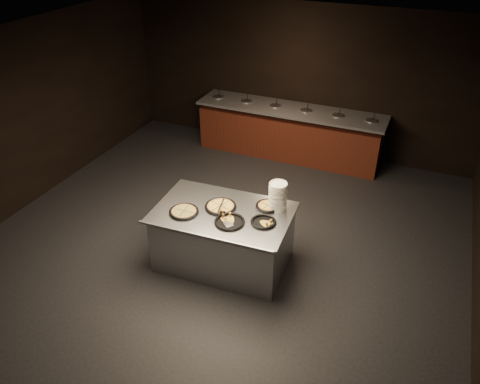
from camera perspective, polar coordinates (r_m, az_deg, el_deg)
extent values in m
cube|color=black|center=(6.88, -3.62, -8.09)|extent=(7.00, 8.00, 0.01)
cube|color=black|center=(5.49, -4.68, 15.90)|extent=(7.00, 8.00, 0.01)
cube|color=black|center=(9.49, 7.16, 13.48)|extent=(7.00, 0.01, 2.90)
cube|color=black|center=(8.14, -26.88, 7.04)|extent=(0.01, 8.00, 2.90)
cube|color=#5F2316|center=(9.48, 5.98, 6.87)|extent=(3.60, 0.75, 0.85)
cube|color=#5C5C61|center=(9.26, 6.17, 9.94)|extent=(3.70, 0.83, 0.05)
cube|color=#3C140D|center=(9.65, 5.85, 4.79)|extent=(3.60, 0.69, 0.08)
cylinder|color=silver|center=(9.79, -2.65, 11.35)|extent=(0.22, 0.22, 0.08)
cylinder|color=#426528|center=(9.78, -2.66, 11.49)|extent=(0.19, 0.19, 0.02)
cylinder|color=black|center=(9.72, -2.56, 11.90)|extent=(0.04, 0.10, 0.19)
cylinder|color=silver|center=(9.55, 0.77, 10.85)|extent=(0.22, 0.22, 0.08)
cylinder|color=#426528|center=(9.54, 0.77, 10.99)|extent=(0.19, 0.19, 0.02)
cylinder|color=black|center=(9.48, 0.89, 11.40)|extent=(0.04, 0.10, 0.19)
cylinder|color=silver|center=(9.35, 4.34, 10.28)|extent=(0.22, 0.22, 0.08)
cylinder|color=#426528|center=(9.34, 4.34, 10.42)|extent=(0.19, 0.19, 0.02)
cylinder|color=black|center=(9.28, 4.50, 10.84)|extent=(0.04, 0.10, 0.19)
cylinder|color=silver|center=(9.18, 8.03, 9.65)|extent=(0.22, 0.22, 0.08)
cylinder|color=#426528|center=(9.17, 8.05, 9.79)|extent=(0.19, 0.19, 0.02)
cylinder|color=black|center=(9.11, 8.23, 10.21)|extent=(0.04, 0.10, 0.19)
cylinder|color=silver|center=(9.05, 11.84, 8.95)|extent=(0.22, 0.22, 0.08)
cylinder|color=#426528|center=(9.04, 11.85, 9.10)|extent=(0.19, 0.19, 0.02)
cylinder|color=black|center=(8.99, 12.07, 9.52)|extent=(0.04, 0.10, 0.19)
cylinder|color=silver|center=(8.97, 15.71, 8.21)|extent=(0.22, 0.22, 0.08)
cylinder|color=#426528|center=(8.96, 15.74, 8.35)|extent=(0.19, 0.19, 0.02)
cylinder|color=black|center=(8.91, 15.98, 8.77)|extent=(0.04, 0.10, 0.19)
cube|color=silver|center=(6.56, -2.01, -5.85)|extent=(1.81, 1.16, 0.79)
cube|color=silver|center=(6.29, -2.09, -2.51)|extent=(1.89, 1.25, 0.04)
cylinder|color=silver|center=(5.87, -4.47, -5.42)|extent=(1.83, 0.14, 0.04)
cylinder|color=silver|center=(6.25, 4.63, -0.50)|extent=(0.24, 0.24, 0.39)
cylinder|color=black|center=(6.29, -6.84, -2.48)|extent=(0.37, 0.37, 0.01)
torus|color=black|center=(6.28, -6.85, -2.36)|extent=(0.40, 0.40, 0.04)
torus|color=#9D5A28|center=(6.28, -6.85, -2.34)|extent=(0.34, 0.34, 0.03)
cylinder|color=tan|center=(6.28, -6.85, -2.36)|extent=(0.29, 0.29, 0.02)
cube|color=black|center=(6.27, -6.86, -2.29)|extent=(0.02, 0.29, 0.00)
cube|color=black|center=(6.27, -6.86, -2.29)|extent=(0.29, 0.02, 0.00)
cylinder|color=black|center=(6.35, -2.38, -1.86)|extent=(0.41, 0.41, 0.01)
torus|color=black|center=(6.34, -2.39, -1.74)|extent=(0.43, 0.43, 0.04)
torus|color=#9D5A28|center=(6.34, -2.39, -1.73)|extent=(0.37, 0.37, 0.03)
cylinder|color=#E5CE53|center=(6.34, -2.39, -1.74)|extent=(0.33, 0.33, 0.02)
cube|color=black|center=(6.34, -2.39, -1.67)|extent=(0.11, 0.31, 0.00)
cube|color=black|center=(6.34, -2.39, -1.67)|extent=(0.31, 0.11, 0.00)
cylinder|color=black|center=(6.37, 3.44, -1.79)|extent=(0.31, 0.31, 0.01)
torus|color=black|center=(6.36, 3.44, -1.67)|extent=(0.34, 0.34, 0.04)
torus|color=#9D5A28|center=(6.36, 3.44, -1.66)|extent=(0.28, 0.28, 0.03)
cylinder|color=#E5CE53|center=(6.36, 3.44, -1.67)|extent=(0.23, 0.23, 0.02)
cube|color=black|center=(6.35, 3.45, -1.60)|extent=(0.23, 0.06, 0.00)
cube|color=black|center=(6.35, 3.45, -1.60)|extent=(0.06, 0.23, 0.00)
cylinder|color=black|center=(6.05, -1.28, -3.72)|extent=(0.38, 0.38, 0.01)
torus|color=black|center=(6.05, -1.28, -3.59)|extent=(0.40, 0.40, 0.04)
cylinder|color=black|center=(6.06, 2.88, -3.74)|extent=(0.31, 0.31, 0.01)
torus|color=black|center=(6.05, 2.88, -3.62)|extent=(0.34, 0.34, 0.04)
cube|color=silver|center=(6.38, -1.74, -1.48)|extent=(0.09, 0.11, 0.00)
cylinder|color=black|center=(6.23, -2.33, -1.62)|extent=(0.02, 0.20, 0.12)
cylinder|color=silver|center=(6.31, -2.03, -1.63)|extent=(0.01, 0.10, 0.08)
cube|color=silver|center=(5.99, -1.43, -3.96)|extent=(0.16, 0.15, 0.00)
cylinder|color=black|center=(6.07, -2.14, -2.42)|extent=(0.16, 0.17, 0.15)
cylinder|color=silver|center=(6.04, -1.79, -3.27)|extent=(0.09, 0.09, 0.09)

